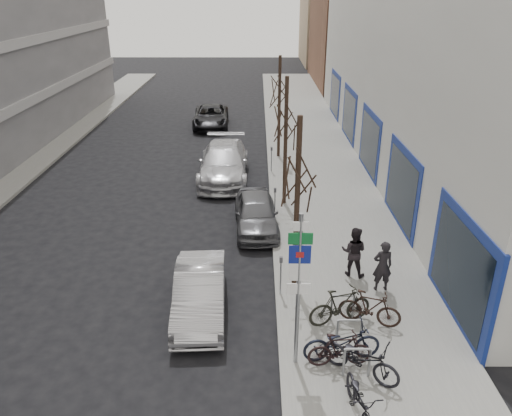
{
  "coord_description": "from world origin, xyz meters",
  "views": [
    {
      "loc": [
        1.45,
        -9.78,
        8.66
      ],
      "look_at": [
        1.4,
        5.24,
        2.0
      ],
      "focal_mm": 35.0,
      "sensor_mm": 36.0,
      "label": 1
    }
  ],
  "objects_px": {
    "tree_near": "(298,165)",
    "pedestrian_near": "(383,266)",
    "meter_front": "(281,272)",
    "pedestrian_far": "(354,251)",
    "bike_rack": "(349,330)",
    "bike_far_curb": "(361,355)",
    "bike_far_inner": "(370,308)",
    "parked_car_front": "(200,292)",
    "bike_near_left": "(360,397)",
    "bike_mid_inner": "(340,306)",
    "tree_mid": "(286,112)",
    "parked_car_back": "(224,163)",
    "meter_mid": "(275,200)",
    "parked_car_mid": "(256,213)",
    "tree_far": "(280,83)",
    "lane_car": "(211,117)",
    "meter_back": "(271,157)",
    "bike_near_right": "(340,349)",
    "bike_mid_curb": "(342,339)",
    "highway_sign_pole": "(299,282)"
  },
  "relations": [
    {
      "from": "meter_back",
      "to": "bike_far_curb",
      "type": "relative_size",
      "value": 0.65
    },
    {
      "from": "parked_car_front",
      "to": "lane_car",
      "type": "relative_size",
      "value": 0.82
    },
    {
      "from": "parked_car_front",
      "to": "pedestrian_near",
      "type": "distance_m",
      "value": 5.52
    },
    {
      "from": "bike_near_left",
      "to": "bike_mid_inner",
      "type": "distance_m",
      "value": 3.31
    },
    {
      "from": "meter_front",
      "to": "pedestrian_far",
      "type": "xyz_separation_m",
      "value": [
        2.36,
        1.12,
        0.08
      ]
    },
    {
      "from": "tree_mid",
      "to": "parked_car_back",
      "type": "xyz_separation_m",
      "value": [
        -2.8,
        3.31,
        -3.27
      ]
    },
    {
      "from": "tree_mid",
      "to": "bike_near_right",
      "type": "bearing_deg",
      "value": -85.2
    },
    {
      "from": "tree_near",
      "to": "pedestrian_near",
      "type": "xyz_separation_m",
      "value": [
        2.63,
        -0.25,
        -3.13
      ]
    },
    {
      "from": "tree_far",
      "to": "pedestrian_near",
      "type": "bearing_deg",
      "value": -78.78
    },
    {
      "from": "bike_far_curb",
      "to": "parked_car_back",
      "type": "distance_m",
      "value": 14.38
    },
    {
      "from": "bike_near_right",
      "to": "highway_sign_pole",
      "type": "bearing_deg",
      "value": 79.36
    },
    {
      "from": "bike_near_right",
      "to": "pedestrian_near",
      "type": "xyz_separation_m",
      "value": [
        1.78,
        3.38,
        0.34
      ]
    },
    {
      "from": "bike_far_curb",
      "to": "bike_far_inner",
      "type": "bearing_deg",
      "value": 17.42
    },
    {
      "from": "meter_back",
      "to": "parked_car_back",
      "type": "xyz_separation_m",
      "value": [
        -2.35,
        -0.69,
        -0.08
      ]
    },
    {
      "from": "tree_far",
      "to": "lane_car",
      "type": "relative_size",
      "value": 1.11
    },
    {
      "from": "bike_mid_curb",
      "to": "parked_car_back",
      "type": "bearing_deg",
      "value": 8.75
    },
    {
      "from": "tree_near",
      "to": "tree_mid",
      "type": "relative_size",
      "value": 1.0
    },
    {
      "from": "parked_car_front",
      "to": "meter_front",
      "type": "bearing_deg",
      "value": 13.82
    },
    {
      "from": "tree_near",
      "to": "parked_car_front",
      "type": "xyz_separation_m",
      "value": [
        -2.8,
        -1.23,
        -3.44
      ]
    },
    {
      "from": "meter_front",
      "to": "parked_car_front",
      "type": "xyz_separation_m",
      "value": [
        -2.35,
        -0.73,
        -0.25
      ]
    },
    {
      "from": "pedestrian_far",
      "to": "bike_rack",
      "type": "bearing_deg",
      "value": 98.05
    },
    {
      "from": "parked_car_front",
      "to": "meter_back",
      "type": "bearing_deg",
      "value": 75.32
    },
    {
      "from": "bike_near_left",
      "to": "parked_car_mid",
      "type": "relative_size",
      "value": 0.45
    },
    {
      "from": "tree_near",
      "to": "bike_far_inner",
      "type": "bearing_deg",
      "value": -45.73
    },
    {
      "from": "bike_mid_inner",
      "to": "bike_far_curb",
      "type": "xyz_separation_m",
      "value": [
        0.19,
        -2.05,
        0.04
      ]
    },
    {
      "from": "highway_sign_pole",
      "to": "meter_front",
      "type": "bearing_deg",
      "value": 94.75
    },
    {
      "from": "tree_near",
      "to": "lane_car",
      "type": "xyz_separation_m",
      "value": [
        -4.29,
        19.89,
        -3.42
      ]
    },
    {
      "from": "tree_near",
      "to": "parked_car_front",
      "type": "height_order",
      "value": "tree_near"
    },
    {
      "from": "tree_near",
      "to": "parked_car_mid",
      "type": "height_order",
      "value": "tree_near"
    },
    {
      "from": "bike_far_curb",
      "to": "bike_far_inner",
      "type": "xyz_separation_m",
      "value": [
        0.62,
        2.01,
        -0.07
      ]
    },
    {
      "from": "highway_sign_pole",
      "to": "tree_near",
      "type": "bearing_deg",
      "value": 86.74
    },
    {
      "from": "bike_near_left",
      "to": "pedestrian_far",
      "type": "xyz_separation_m",
      "value": [
        0.88,
        5.86,
        0.3
      ]
    },
    {
      "from": "meter_mid",
      "to": "meter_back",
      "type": "bearing_deg",
      "value": 90.0
    },
    {
      "from": "bike_mid_inner",
      "to": "bike_far_inner",
      "type": "relative_size",
      "value": 1.07
    },
    {
      "from": "pedestrian_near",
      "to": "tree_mid",
      "type": "bearing_deg",
      "value": -73.6
    },
    {
      "from": "pedestrian_near",
      "to": "bike_mid_inner",
      "type": "bearing_deg",
      "value": 43.04
    },
    {
      "from": "bike_near_right",
      "to": "parked_car_front",
      "type": "xyz_separation_m",
      "value": [
        -3.65,
        2.41,
        0.03
      ]
    },
    {
      "from": "bike_rack",
      "to": "meter_mid",
      "type": "height_order",
      "value": "meter_mid"
    },
    {
      "from": "bike_near_left",
      "to": "tree_near",
      "type": "bearing_deg",
      "value": 95.11
    },
    {
      "from": "bike_far_inner",
      "to": "parked_car_back",
      "type": "xyz_separation_m",
      "value": [
        -4.72,
        11.78,
        0.16
      ]
    },
    {
      "from": "tree_near",
      "to": "bike_far_inner",
      "type": "height_order",
      "value": "tree_near"
    },
    {
      "from": "bike_rack",
      "to": "tree_mid",
      "type": "relative_size",
      "value": 0.41
    },
    {
      "from": "tree_mid",
      "to": "parked_car_back",
      "type": "distance_m",
      "value": 5.43
    },
    {
      "from": "meter_front",
      "to": "bike_mid_curb",
      "type": "xyz_separation_m",
      "value": [
        1.39,
        -2.9,
        -0.17
      ]
    },
    {
      "from": "meter_front",
      "to": "bike_near_right",
      "type": "bearing_deg",
      "value": -67.43
    },
    {
      "from": "meter_back",
      "to": "bike_far_curb",
      "type": "bearing_deg",
      "value": -83.11
    },
    {
      "from": "meter_mid",
      "to": "bike_near_left",
      "type": "xyz_separation_m",
      "value": [
        1.48,
        -10.24,
        -0.22
      ]
    },
    {
      "from": "tree_mid",
      "to": "bike_far_curb",
      "type": "distance_m",
      "value": 11.08
    },
    {
      "from": "parked_car_mid",
      "to": "pedestrian_near",
      "type": "relative_size",
      "value": 2.44
    },
    {
      "from": "bike_near_right",
      "to": "bike_mid_inner",
      "type": "height_order",
      "value": "bike_mid_inner"
    }
  ]
}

